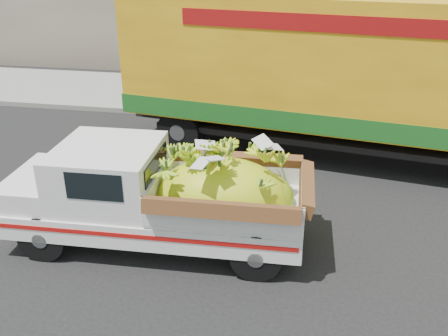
# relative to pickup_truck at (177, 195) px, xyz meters

# --- Properties ---
(ground) EXTENTS (100.00, 100.00, 0.00)m
(ground) POSITION_rel_pickup_truck_xyz_m (1.20, -0.71, -0.95)
(ground) COLOR black
(ground) RESTS_ON ground
(curb) EXTENTS (60.00, 0.25, 0.15)m
(curb) POSITION_rel_pickup_truck_xyz_m (1.20, 6.77, -0.88)
(curb) COLOR gray
(curb) RESTS_ON ground
(sidewalk) EXTENTS (60.00, 4.00, 0.14)m
(sidewalk) POSITION_rel_pickup_truck_xyz_m (1.20, 8.87, -0.88)
(sidewalk) COLOR gray
(sidewalk) RESTS_ON ground
(pickup_truck) EXTENTS (5.11, 2.02, 1.77)m
(pickup_truck) POSITION_rel_pickup_truck_xyz_m (0.00, 0.00, 0.00)
(pickup_truck) COLOR black
(pickup_truck) RESTS_ON ground
(semi_trailer) EXTENTS (12.07, 4.37, 3.80)m
(semi_trailer) POSITION_rel_pickup_truck_xyz_m (3.56, 4.31, 1.17)
(semi_trailer) COLOR black
(semi_trailer) RESTS_ON ground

